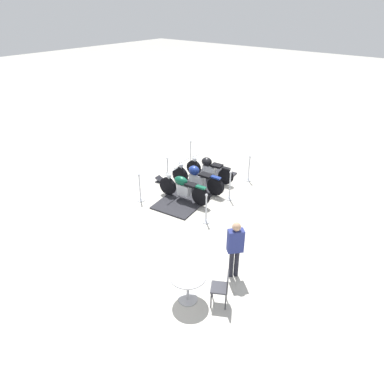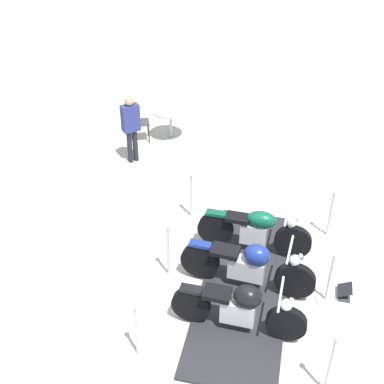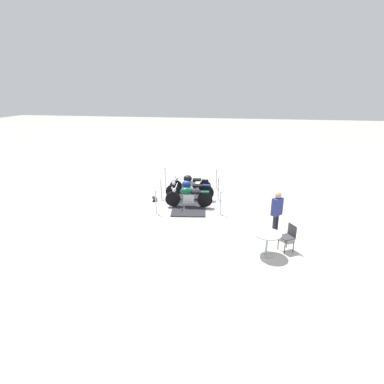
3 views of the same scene
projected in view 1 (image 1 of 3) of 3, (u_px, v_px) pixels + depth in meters
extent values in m
plane|color=beige|center=(197.00, 190.00, 13.43)|extent=(80.00, 80.00, 0.00)
cube|color=#28282D|center=(197.00, 189.00, 13.42)|extent=(4.26, 2.01, 0.05)
cylinder|color=black|center=(194.00, 168.00, 14.32)|extent=(0.20, 0.63, 0.62)
cylinder|color=black|center=(226.00, 176.00, 13.62)|extent=(0.20, 0.63, 0.62)
cube|color=silver|center=(209.00, 170.00, 13.94)|extent=(0.29, 0.55, 0.40)
ellipsoid|color=black|center=(207.00, 162.00, 13.83)|extent=(0.39, 0.47, 0.35)
cube|color=black|center=(217.00, 166.00, 13.64)|extent=(0.36, 0.46, 0.08)
cube|color=black|center=(226.00, 168.00, 13.46)|extent=(0.19, 0.36, 0.06)
cylinder|color=silver|center=(195.00, 162.00, 14.16)|extent=(0.10, 0.27, 0.53)
cylinder|color=silver|center=(197.00, 155.00, 13.97)|extent=(0.71, 0.12, 0.04)
sphere|color=silver|center=(195.00, 159.00, 14.11)|extent=(0.18, 0.18, 0.18)
cylinder|color=black|center=(180.00, 175.00, 13.65)|extent=(0.17, 0.68, 0.67)
cylinder|color=black|center=(215.00, 186.00, 12.83)|extent=(0.17, 0.68, 0.67)
cube|color=silver|center=(197.00, 180.00, 13.22)|extent=(0.27, 0.62, 0.39)
ellipsoid|color=navy|center=(194.00, 170.00, 13.13)|extent=(0.38, 0.46, 0.35)
cube|color=black|center=(206.00, 175.00, 12.89)|extent=(0.35, 0.49, 0.08)
cube|color=navy|center=(216.00, 178.00, 12.66)|extent=(0.18, 0.38, 0.06)
cylinder|color=silver|center=(182.00, 169.00, 13.48)|extent=(0.09, 0.29, 0.58)
cylinder|color=silver|center=(183.00, 161.00, 13.27)|extent=(0.70, 0.08, 0.04)
sphere|color=silver|center=(181.00, 165.00, 13.42)|extent=(0.18, 0.18, 0.18)
cylinder|color=black|center=(168.00, 186.00, 12.87)|extent=(0.20, 0.68, 0.67)
cylinder|color=black|center=(201.00, 196.00, 12.19)|extent=(0.20, 0.68, 0.67)
cube|color=silver|center=(184.00, 190.00, 12.51)|extent=(0.28, 0.50, 0.41)
ellipsoid|color=#0F5138|center=(181.00, 181.00, 12.40)|extent=(0.36, 0.56, 0.31)
cube|color=black|center=(191.00, 185.00, 12.22)|extent=(0.32, 0.45, 0.08)
cube|color=#0F5138|center=(201.00, 187.00, 12.02)|extent=(0.19, 0.38, 0.06)
cylinder|color=silver|center=(169.00, 180.00, 12.69)|extent=(0.10, 0.32, 0.57)
cylinder|color=silver|center=(171.00, 172.00, 12.49)|extent=(0.79, 0.12, 0.04)
sphere|color=silver|center=(169.00, 176.00, 12.63)|extent=(0.18, 0.18, 0.18)
cylinder|color=silver|center=(168.00, 181.00, 14.04)|extent=(0.32, 0.32, 0.03)
cylinder|color=silver|center=(168.00, 170.00, 13.80)|extent=(0.05, 0.05, 0.93)
sphere|color=silver|center=(167.00, 159.00, 13.56)|extent=(0.09, 0.09, 0.09)
cylinder|color=silver|center=(191.00, 165.00, 15.34)|extent=(0.30, 0.30, 0.03)
cylinder|color=silver|center=(191.00, 154.00, 15.08)|extent=(0.05, 0.05, 1.04)
sphere|color=silver|center=(191.00, 142.00, 14.81)|extent=(0.09, 0.09, 0.09)
cylinder|color=silver|center=(229.00, 198.00, 12.82)|extent=(0.30, 0.30, 0.03)
cylinder|color=silver|center=(230.00, 186.00, 12.56)|extent=(0.05, 0.05, 1.01)
sphere|color=silver|center=(231.00, 172.00, 12.30)|extent=(0.09, 0.09, 0.09)
cylinder|color=silver|center=(248.00, 180.00, 14.12)|extent=(0.31, 0.31, 0.03)
cylinder|color=silver|center=(249.00, 169.00, 13.88)|extent=(0.05, 0.05, 0.96)
sphere|color=silver|center=(250.00, 157.00, 13.63)|extent=(0.09, 0.09, 0.09)
cylinder|color=silver|center=(206.00, 221.00, 11.51)|extent=(0.30, 0.30, 0.03)
cylinder|color=silver|center=(206.00, 209.00, 11.28)|extent=(0.05, 0.05, 0.94)
sphere|color=silver|center=(207.00, 195.00, 11.03)|extent=(0.09, 0.09, 0.09)
cylinder|color=silver|center=(141.00, 200.00, 12.73)|extent=(0.32, 0.32, 0.03)
cylinder|color=silver|center=(140.00, 188.00, 12.50)|extent=(0.05, 0.05, 0.95)
sphere|color=silver|center=(139.00, 175.00, 12.25)|extent=(0.09, 0.09, 0.09)
cube|color=#333338|center=(159.00, 181.00, 14.03)|extent=(0.36, 0.25, 0.02)
cube|color=black|center=(159.00, 178.00, 13.97)|extent=(0.34, 0.27, 0.12)
cylinder|color=#B7B7BC|center=(188.00, 299.00, 8.55)|extent=(0.48, 0.48, 0.02)
cylinder|color=#B7B7BC|center=(188.00, 288.00, 8.37)|extent=(0.07, 0.07, 0.71)
cylinder|color=#B7B7BC|center=(188.00, 276.00, 8.19)|extent=(0.87, 0.87, 0.03)
cylinder|color=#2D2D33|center=(211.00, 300.00, 8.21)|extent=(0.03, 0.03, 0.48)
cylinder|color=#2D2D33|center=(213.00, 290.00, 8.51)|extent=(0.03, 0.03, 0.48)
cylinder|color=#2D2D33|center=(226.00, 302.00, 8.17)|extent=(0.03, 0.03, 0.48)
cylinder|color=#2D2D33|center=(227.00, 291.00, 8.46)|extent=(0.03, 0.03, 0.48)
cube|color=#3F3F47|center=(219.00, 288.00, 8.21)|extent=(0.55, 0.55, 0.04)
cube|color=#2D2D33|center=(228.00, 282.00, 8.08)|extent=(0.36, 0.23, 0.39)
cylinder|color=#23232D|center=(231.00, 264.00, 9.09)|extent=(0.12, 0.12, 0.82)
cylinder|color=#23232D|center=(236.00, 263.00, 9.11)|extent=(0.12, 0.12, 0.82)
cube|color=navy|center=(236.00, 241.00, 8.75)|extent=(0.45, 0.43, 0.63)
sphere|color=tan|center=(237.00, 227.00, 8.54)|extent=(0.22, 0.22, 0.22)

